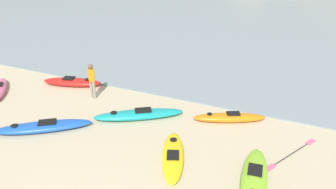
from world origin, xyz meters
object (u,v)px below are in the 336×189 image
person_near_waterline (92,79)px  loose_paddle (291,154)px  kayak_on_sand_3 (139,115)px  kayak_on_sand_4 (43,127)px  kayak_on_sand_5 (254,178)px  kayak_on_sand_1 (229,118)px  kayak_on_sand_0 (173,156)px  kayak_on_sand_7 (72,82)px

person_near_waterline → loose_paddle: (8.61, -0.87, -0.92)m
kayak_on_sand_3 → kayak_on_sand_4: bearing=-141.0°
kayak_on_sand_5 → person_near_waterline: (-7.73, 2.82, 0.76)m
kayak_on_sand_1 → person_near_waterline: (-6.14, -0.45, 0.77)m
kayak_on_sand_5 → loose_paddle: kayak_on_sand_5 is taller
kayak_on_sand_0 → kayak_on_sand_7: kayak_on_sand_7 is taller
kayak_on_sand_4 → person_near_waterline: 3.18m
kayak_on_sand_7 → kayak_on_sand_3: bearing=-18.7°
kayak_on_sand_5 → kayak_on_sand_7: 10.16m
kayak_on_sand_0 → kayak_on_sand_3: bearing=140.3°
kayak_on_sand_0 → kayak_on_sand_7: size_ratio=0.95×
kayak_on_sand_3 → person_near_waterline: bearing=163.9°
kayak_on_sand_3 → kayak_on_sand_5: (4.95, -2.02, 0.01)m
kayak_on_sand_4 → loose_paddle: 8.95m
kayak_on_sand_5 → kayak_on_sand_7: (-9.52, 3.57, 0.01)m
kayak_on_sand_0 → kayak_on_sand_4: bearing=-176.0°
person_near_waterline → kayak_on_sand_4: bearing=-91.1°
kayak_on_sand_1 → kayak_on_sand_3: bearing=-159.7°
kayak_on_sand_0 → person_near_waterline: person_near_waterline is taller
kayak_on_sand_1 → kayak_on_sand_7: kayak_on_sand_7 is taller
kayak_on_sand_1 → kayak_on_sand_5: 3.63m
kayak_on_sand_3 → kayak_on_sand_5: bearing=-22.2°
kayak_on_sand_3 → kayak_on_sand_7: bearing=161.3°
kayak_on_sand_5 → kayak_on_sand_7: kayak_on_sand_7 is taller
person_near_waterline → kayak_on_sand_0: bearing=-28.2°
kayak_on_sand_4 → kayak_on_sand_5: 7.79m
kayak_on_sand_0 → kayak_on_sand_5: bearing=-2.1°
kayak_on_sand_0 → loose_paddle: size_ratio=1.12×
kayak_on_sand_3 → loose_paddle: size_ratio=1.33×
loose_paddle → person_near_waterline: bearing=174.3°
person_near_waterline → kayak_on_sand_3: bearing=-16.1°
kayak_on_sand_1 → person_near_waterline: size_ratio=1.73×
kayak_on_sand_7 → kayak_on_sand_5: bearing=-20.6°
kayak_on_sand_0 → kayak_on_sand_4: 5.16m
kayak_on_sand_7 → person_near_waterline: person_near_waterline is taller
kayak_on_sand_7 → loose_paddle: size_ratio=1.18×
kayak_on_sand_0 → kayak_on_sand_5: (2.64, -0.10, 0.05)m
kayak_on_sand_1 → loose_paddle: 2.80m
kayak_on_sand_5 → kayak_on_sand_0: bearing=177.9°
kayak_on_sand_5 → kayak_on_sand_3: bearing=157.8°
kayak_on_sand_0 → kayak_on_sand_4: kayak_on_sand_4 is taller
kayak_on_sand_0 → person_near_waterline: bearing=151.8°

